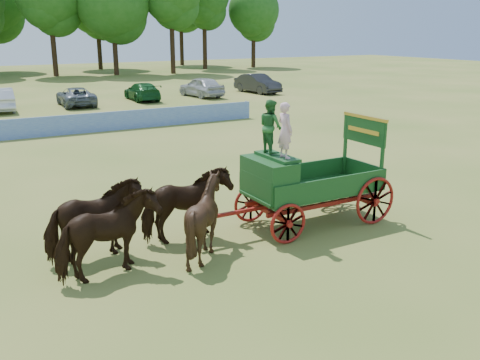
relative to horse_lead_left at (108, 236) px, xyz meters
name	(u,v)px	position (x,y,z in m)	size (l,w,h in m)	color
ground	(199,259)	(2.16, -0.14, -0.98)	(160.00, 160.00, 0.00)	olive
horse_lead_left	(108,236)	(0.00, 0.00, 0.00)	(1.06, 2.33, 1.96)	black
horse_lead_right	(95,221)	(0.00, 1.10, 0.00)	(1.06, 2.33, 1.96)	black
horse_wheel_left	(205,218)	(2.40, 0.00, 0.00)	(1.59, 1.79, 1.97)	black
horse_wheel_right	(186,205)	(2.40, 1.10, 0.00)	(1.06, 2.33, 1.96)	black
farm_dray	(292,173)	(5.38, 0.57, 0.59)	(6.00, 2.00, 3.61)	#A32010
sponsor_banner	(32,128)	(1.16, 17.86, -0.46)	(26.00, 0.08, 1.05)	#214DB6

